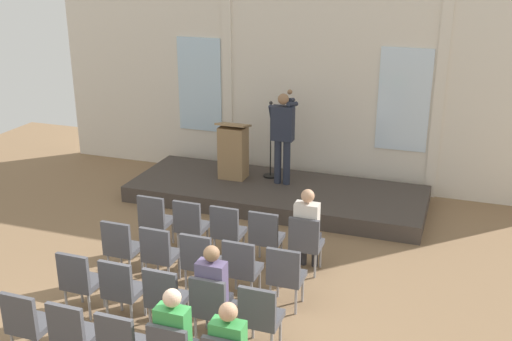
{
  "coord_description": "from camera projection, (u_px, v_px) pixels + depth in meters",
  "views": [
    {
      "loc": [
        3.32,
        -5.48,
        4.63
      ],
      "look_at": [
        0.01,
        3.87,
        1.06
      ],
      "focal_mm": 43.14,
      "sensor_mm": 36.0,
      "label": 1
    }
  ],
  "objects": [
    {
      "name": "chair_r0_c2",
      "position": [
        227.0,
        229.0,
        9.56
      ],
      "size": [
        0.46,
        0.44,
        0.94
      ],
      "color": "#99999E",
      "rests_on": "ground"
    },
    {
      "name": "chair_r3_c0",
      "position": [
        27.0,
        321.0,
        7.19
      ],
      "size": [
        0.46,
        0.44,
        0.94
      ],
      "color": "#99999E",
      "rests_on": "ground"
    },
    {
      "name": "chair_r0_c0",
      "position": [
        155.0,
        218.0,
        9.95
      ],
      "size": [
        0.46,
        0.44,
        0.94
      ],
      "color": "#99999E",
      "rests_on": "ground"
    },
    {
      "name": "speaker",
      "position": [
        283.0,
        132.0,
        11.71
      ],
      "size": [
        0.5,
        0.69,
        1.79
      ],
      "color": "#232838",
      "rests_on": "stage_platform"
    },
    {
      "name": "chair_r2_c0",
      "position": [
        79.0,
        279.0,
        8.11
      ],
      "size": [
        0.46,
        0.44,
        0.94
      ],
      "color": "#99999E",
      "rests_on": "ground"
    },
    {
      "name": "rear_partition",
      "position": [
        298.0,
        80.0,
        12.44
      ],
      "size": [
        10.74,
        0.14,
        4.31
      ],
      "color": "silver",
      "rests_on": "ground"
    },
    {
      "name": "chair_r2_c2",
      "position": [
        165.0,
        296.0,
        7.71
      ],
      "size": [
        0.46,
        0.44,
        0.94
      ],
      "color": "#99999E",
      "rests_on": "ground"
    },
    {
      "name": "chair_r0_c4",
      "position": [
        306.0,
        241.0,
        9.16
      ],
      "size": [
        0.46,
        0.44,
        0.94
      ],
      "color": "#99999E",
      "rests_on": "ground"
    },
    {
      "name": "chair_r1_c1",
      "position": [
        159.0,
        252.0,
        8.83
      ],
      "size": [
        0.46,
        0.44,
        0.94
      ],
      "color": "#99999E",
      "rests_on": "ground"
    },
    {
      "name": "chair_r1_c2",
      "position": [
        199.0,
        259.0,
        8.64
      ],
      "size": [
        0.46,
        0.44,
        0.94
      ],
      "color": "#99999E",
      "rests_on": "ground"
    },
    {
      "name": "chair_r0_c3",
      "position": [
        266.0,
        235.0,
        9.36
      ],
      "size": [
        0.46,
        0.44,
        0.94
      ],
      "color": "#99999E",
      "rests_on": "ground"
    },
    {
      "name": "chair_r1_c4",
      "position": [
        285.0,
        274.0,
        8.24
      ],
      "size": [
        0.46,
        0.44,
        0.94
      ],
      "color": "#99999E",
      "rests_on": "ground"
    },
    {
      "name": "chair_r1_c0",
      "position": [
        121.0,
        245.0,
        9.03
      ],
      "size": [
        0.46,
        0.44,
        0.94
      ],
      "color": "#99999E",
      "rests_on": "ground"
    },
    {
      "name": "audience_r0_c4",
      "position": [
        307.0,
        226.0,
        9.16
      ],
      "size": [
        0.36,
        0.39,
        1.34
      ],
      "color": "#2D2D33",
      "rests_on": "ground"
    },
    {
      "name": "chair_r2_c3",
      "position": [
        211.0,
        305.0,
        7.52
      ],
      "size": [
        0.46,
        0.44,
        0.94
      ],
      "color": "#99999E",
      "rests_on": "ground"
    },
    {
      "name": "audience_r3_c3",
      "position": [
        176.0,
        335.0,
        6.6
      ],
      "size": [
        0.36,
        0.39,
        1.3
      ],
      "color": "#2D2D33",
      "rests_on": "ground"
    },
    {
      "name": "chair_r0_c1",
      "position": [
        190.0,
        223.0,
        9.76
      ],
      "size": [
        0.46,
        0.44,
        0.94
      ],
      "color": "#99999E",
      "rests_on": "ground"
    },
    {
      "name": "mic_stand",
      "position": [
        270.0,
        161.0,
        12.3
      ],
      "size": [
        0.28,
        0.28,
        1.55
      ],
      "color": "black",
      "rests_on": "stage_platform"
    },
    {
      "name": "chair_r2_c4",
      "position": [
        260.0,
        314.0,
        7.32
      ],
      "size": [
        0.46,
        0.44,
        0.94
      ],
      "color": "#99999E",
      "rests_on": "ground"
    },
    {
      "name": "stage_platform",
      "position": [
        276.0,
        194.0,
        11.94
      ],
      "size": [
        5.67,
        2.06,
        0.31
      ],
      "primitive_type": "cube",
      "color": "#3F3833",
      "rests_on": "ground"
    },
    {
      "name": "chair_r1_c3",
      "position": [
        241.0,
        266.0,
        8.44
      ],
      "size": [
        0.46,
        0.44,
        0.94
      ],
      "color": "#99999E",
      "rests_on": "ground"
    },
    {
      "name": "audience_r2_c3",
      "position": [
        214.0,
        288.0,
        7.52
      ],
      "size": [
        0.36,
        0.39,
        1.31
      ],
      "color": "#2D2D33",
      "rests_on": "ground"
    },
    {
      "name": "chair_r2_c1",
      "position": [
        121.0,
        287.0,
        7.91
      ],
      "size": [
        0.46,
        0.44,
        0.94
      ],
      "color": "#99999E",
      "rests_on": "ground"
    },
    {
      "name": "lectern",
      "position": [
        233.0,
        151.0,
        12.18
      ],
      "size": [
        0.6,
        0.48,
        1.16
      ],
      "color": "#93724C",
      "rests_on": "stage_platform"
    },
    {
      "name": "chair_r3_c1",
      "position": [
        73.0,
        332.0,
        6.99
      ],
      "size": [
        0.46,
        0.44,
        0.94
      ],
      "color": "#99999E",
      "rests_on": "ground"
    }
  ]
}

